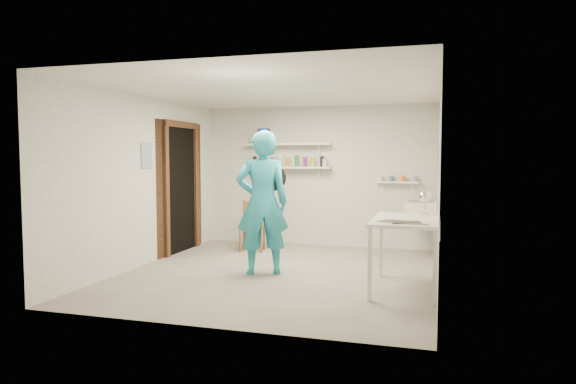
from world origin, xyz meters
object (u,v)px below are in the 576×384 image
(man, at_px, (262,203))
(work_table, at_px, (405,254))
(wooden_chair, at_px, (252,225))
(desk_lamp, at_px, (425,197))
(wall_clock, at_px, (273,178))
(belfast_sink, at_px, (421,211))

(man, height_order, work_table, man)
(wooden_chair, xyz_separation_m, work_table, (2.54, -1.82, -0.01))
(wooden_chair, relative_size, desk_lamp, 5.48)
(wall_clock, relative_size, wooden_chair, 0.40)
(man, relative_size, work_table, 1.51)
(work_table, distance_m, desk_lamp, 0.83)
(wooden_chair, distance_m, work_table, 3.12)
(belfast_sink, height_order, wall_clock, wall_clock)
(belfast_sink, xyz_separation_m, wall_clock, (-1.87, -1.59, 0.55))
(man, distance_m, wooden_chair, 1.73)
(wall_clock, height_order, desk_lamp, wall_clock)
(belfast_sink, height_order, work_table, belfast_sink)
(desk_lamp, bearing_deg, work_table, -112.42)
(wooden_chair, bearing_deg, desk_lamp, -34.97)
(wall_clock, bearing_deg, man, -136.91)
(wooden_chair, bearing_deg, man, -74.53)
(belfast_sink, distance_m, wall_clock, 2.52)
(belfast_sink, relative_size, desk_lamp, 3.87)
(wooden_chair, xyz_separation_m, desk_lamp, (2.74, -1.32, 0.62))
(belfast_sink, xyz_separation_m, work_table, (-0.11, -2.11, -0.29))
(wall_clock, xyz_separation_m, wooden_chair, (-0.78, 1.30, -0.83))
(belfast_sink, bearing_deg, work_table, -92.99)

